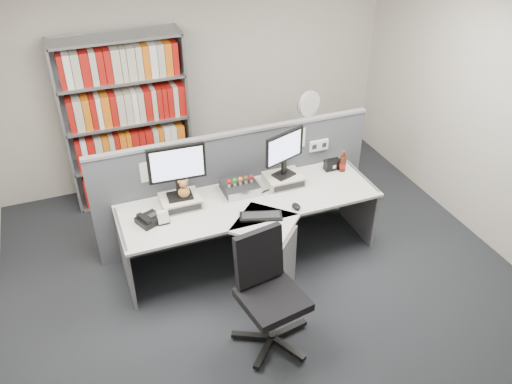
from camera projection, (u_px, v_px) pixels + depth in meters
name	position (u px, v px, depth m)	size (l,w,h in m)	color
ground	(281.00, 308.00, 4.99)	(5.50, 5.50, 0.00)	#25272C
room_shell	(287.00, 141.00, 4.00)	(5.04, 5.54, 2.72)	beige
partition	(236.00, 184.00, 5.61)	(3.00, 0.08, 1.27)	#4C4F56
desk	(258.00, 234.00, 5.20)	(2.60, 1.20, 0.72)	beige
monitor_riser_left	(180.00, 201.00, 5.12)	(0.38, 0.31, 0.10)	#BEB69D
monitor_riser_right	(284.00, 179.00, 5.46)	(0.38, 0.31, 0.10)	#BEB69D
monitor_left	(177.00, 167.00, 4.91)	(0.55, 0.19, 0.56)	black
monitor_right	(285.00, 150.00, 5.27)	(0.46, 0.22, 0.49)	black
desktop_pc	(240.00, 187.00, 5.34)	(0.35, 0.31, 0.09)	black
figurines	(240.00, 180.00, 5.27)	(0.29, 0.05, 0.09)	#BEB69D
keyboard	(261.00, 216.00, 4.98)	(0.43, 0.27, 0.03)	black
mouse	(296.00, 206.00, 5.10)	(0.07, 0.12, 0.04)	black
desk_phone	(149.00, 220.00, 4.90)	(0.27, 0.26, 0.09)	black
desk_calendar	(163.00, 218.00, 4.88)	(0.11, 0.08, 0.13)	black
plush_toy	(184.00, 190.00, 5.05)	(0.12, 0.12, 0.20)	#A56D37
speaker	(332.00, 165.00, 5.69)	(0.17, 0.09, 0.11)	black
cola_bottle	(343.00, 164.00, 5.65)	(0.07, 0.07, 0.24)	#3F190A
shelving_unit	(127.00, 124.00, 6.08)	(1.41, 0.40, 2.00)	gray
filing_cabinet	(305.00, 156.00, 6.71)	(0.45, 0.61, 0.70)	gray
desk_fan	(308.00, 107.00, 6.33)	(0.32, 0.19, 0.53)	white
office_chair	(268.00, 289.00, 4.41)	(0.69, 0.69, 1.05)	silver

